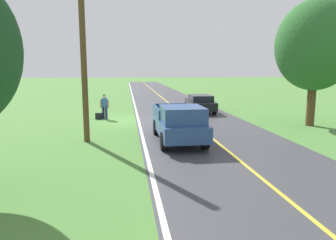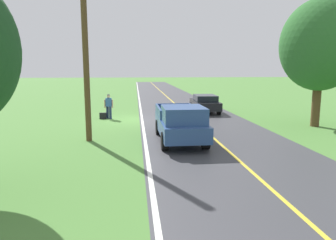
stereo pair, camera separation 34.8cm
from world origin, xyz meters
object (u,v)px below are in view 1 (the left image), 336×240
object	(u,v)px
suitcase_carried	(99,116)
tree_far_side_near	(315,46)
pickup_truck_passing	(179,122)
utility_pole_roadside	(83,50)
hitchhiker_walking	(105,105)
sedan_near_oncoming	(200,103)

from	to	relation	value
suitcase_carried	tree_far_side_near	size ratio (longest dim) A/B	0.06
pickup_truck_passing	utility_pole_roadside	bearing A→B (deg)	-9.47
hitchhiker_walking	tree_far_side_near	world-z (taller)	tree_far_side_near
utility_pole_roadside	hitchhiker_walking	bearing A→B (deg)	-93.60
pickup_truck_passing	utility_pole_roadside	xyz separation A→B (m)	(4.42, -0.74, 3.38)
hitchhiker_walking	pickup_truck_passing	bearing A→B (deg)	117.87
suitcase_carried	utility_pole_roadside	size ratio (longest dim) A/B	0.05
pickup_truck_passing	tree_far_side_near	distance (m)	10.14
utility_pole_roadside	tree_far_side_near	bearing A→B (deg)	-169.08
hitchhiker_walking	tree_far_side_near	bearing A→B (deg)	161.54
hitchhiker_walking	pickup_truck_passing	size ratio (longest dim) A/B	0.32
hitchhiker_walking	suitcase_carried	bearing A→B (deg)	9.91
sedan_near_oncoming	tree_far_side_near	bearing A→B (deg)	128.58
tree_far_side_near	sedan_near_oncoming	size ratio (longest dim) A/B	1.69
utility_pole_roadside	pickup_truck_passing	bearing A→B (deg)	170.53
tree_far_side_near	sedan_near_oncoming	distance (m)	9.53
suitcase_carried	pickup_truck_passing	bearing A→B (deg)	31.51
pickup_truck_passing	sedan_near_oncoming	world-z (taller)	pickup_truck_passing
hitchhiker_walking	suitcase_carried	distance (m)	0.87
pickup_truck_passing	sedan_near_oncoming	distance (m)	10.57
suitcase_carried	pickup_truck_passing	world-z (taller)	pickup_truck_passing
suitcase_carried	tree_far_side_near	bearing A→B (deg)	73.33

